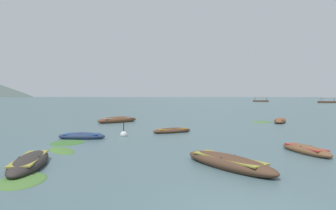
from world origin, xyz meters
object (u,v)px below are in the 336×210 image
object	(u,v)px
rowboat_0	(172,131)
rowboat_2	(280,121)
rowboat_1	(82,136)
ferry_1	(328,102)
rowboat_5	(228,162)
rowboat_4	(29,162)
ferry_0	(261,101)
rowboat_6	(118,120)
rowboat_3	(306,150)
mooring_buoy	(124,135)

from	to	relation	value
rowboat_0	rowboat_2	bearing A→B (deg)	31.48
rowboat_1	ferry_1	size ratio (longest dim) A/B	0.41
rowboat_2	rowboat_5	bearing A→B (deg)	-120.70
rowboat_4	ferry_0	distance (m)	135.38
rowboat_0	ferry_1	bearing A→B (deg)	51.31
rowboat_2	rowboat_6	size ratio (longest dim) A/B	0.83
rowboat_2	rowboat_6	xyz separation A→B (m)	(-16.62, 1.42, 0.04)
ferry_1	rowboat_5	bearing A→B (deg)	-125.13
rowboat_3	mooring_buoy	world-z (taller)	mooring_buoy
rowboat_4	mooring_buoy	xyz separation A→B (m)	(2.80, 8.05, -0.07)
rowboat_4	rowboat_6	size ratio (longest dim) A/B	0.92
rowboat_3	ferry_1	distance (m)	114.89
rowboat_3	rowboat_4	xyz separation A→B (m)	(-11.96, -1.92, 0.03)
rowboat_2	rowboat_3	world-z (taller)	rowboat_2
rowboat_5	ferry_0	xyz separation A→B (m)	(50.88, 122.63, 0.26)
rowboat_6	mooring_buoy	bearing A→B (deg)	-81.16
rowboat_0	ferry_0	xyz separation A→B (m)	(52.20, 112.40, 0.30)
rowboat_0	mooring_buoy	world-z (taller)	mooring_buoy
mooring_buoy	rowboat_6	bearing A→B (deg)	98.84
rowboat_5	ferry_0	distance (m)	132.77
rowboat_2	rowboat_4	xyz separation A→B (m)	(-17.83, -16.85, -0.01)
rowboat_5	ferry_0	world-z (taller)	ferry_0
rowboat_4	ferry_1	distance (m)	123.48
rowboat_5	rowboat_0	bearing A→B (deg)	97.37
rowboat_3	ferry_1	xyz separation A→B (m)	(64.26, 95.23, 0.30)
rowboat_4	rowboat_1	bearing A→B (deg)	88.04
rowboat_2	rowboat_6	distance (m)	16.68
rowboat_6	rowboat_5	bearing A→B (deg)	-71.40
ferry_1	rowboat_3	bearing A→B (deg)	-124.01
rowboat_3	rowboat_6	xyz separation A→B (m)	(-10.75, 16.35, 0.08)
rowboat_1	ferry_1	world-z (taller)	ferry_1
rowboat_2	rowboat_3	bearing A→B (deg)	-111.46
rowboat_4	ferry_0	xyz separation A→B (m)	(58.41, 122.14, 0.27)
ferry_0	ferry_1	world-z (taller)	same
rowboat_0	rowboat_2	world-z (taller)	rowboat_2
rowboat_2	rowboat_3	size ratio (longest dim) A/B	1.15
rowboat_3	rowboat_5	world-z (taller)	rowboat_5
rowboat_6	ferry_1	size ratio (longest dim) A/B	0.58
mooring_buoy	ferry_0	bearing A→B (deg)	64.01
mooring_buoy	rowboat_0	bearing A→B (deg)	26.30
rowboat_1	rowboat_6	bearing A→B (deg)	85.04
rowboat_0	ferry_1	xyz separation A→B (m)	(70.02, 87.42, 0.30)
rowboat_0	rowboat_1	xyz separation A→B (m)	(-5.96, -2.60, 0.02)
ferry_1	rowboat_2	bearing A→B (deg)	-126.02
rowboat_3	rowboat_4	world-z (taller)	rowboat_4
rowboat_1	rowboat_3	bearing A→B (deg)	-23.98
ferry_1	mooring_buoy	distance (m)	115.45
rowboat_4	ferry_1	xyz separation A→B (m)	(76.22, 97.15, 0.27)
rowboat_5	ferry_1	world-z (taller)	ferry_1
rowboat_3	rowboat_5	xyz separation A→B (m)	(-4.43, -2.42, 0.04)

